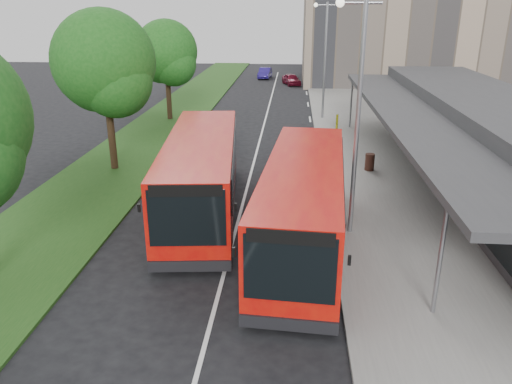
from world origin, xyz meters
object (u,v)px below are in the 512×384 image
(car_near, at_px, (291,79))
(car_far, at_px, (265,73))
(lamp_post_near, at_px, (356,106))
(lamp_post_far, at_px, (324,54))
(bollard, at_px, (337,122))
(litter_bin, at_px, (370,162))
(tree_mid, at_px, (105,68))
(bus_second, at_px, (202,174))
(bus_main, at_px, (303,205))
(tree_far, at_px, (166,56))

(car_near, distance_m, car_far, 5.92)
(lamp_post_near, xyz_separation_m, car_near, (-2.34, 37.32, -4.13))
(lamp_post_far, distance_m, bollard, 5.52)
(litter_bin, bearing_deg, lamp_post_far, 98.12)
(tree_mid, height_order, bus_second, tree_mid)
(bollard, relative_size, car_near, 0.28)
(bus_main, distance_m, bus_second, 4.91)
(tree_mid, distance_m, car_far, 36.03)
(lamp_post_near, bearing_deg, bollard, 87.00)
(lamp_post_near, bearing_deg, bus_main, -149.73)
(lamp_post_far, height_order, bus_second, lamp_post_far)
(bollard, height_order, car_far, car_far)
(lamp_post_far, bearing_deg, bus_main, -94.54)
(tree_mid, height_order, tree_far, tree_mid)
(lamp_post_far, height_order, bus_main, lamp_post_far)
(lamp_post_far, relative_size, car_far, 2.19)
(tree_far, relative_size, lamp_post_far, 0.89)
(lamp_post_far, height_order, car_far, lamp_post_far)
(tree_far, xyz_separation_m, car_near, (8.79, 18.27, -3.99))
(bus_second, distance_m, bollard, 15.92)
(lamp_post_near, distance_m, lamp_post_far, 20.00)
(bus_main, height_order, bollard, bus_main)
(tree_mid, xyz_separation_m, tree_far, (0.00, 12.00, -0.49))
(tree_far, xyz_separation_m, bus_main, (9.46, -20.02, -3.05))
(car_near, relative_size, car_far, 0.95)
(tree_mid, height_order, lamp_post_far, lamp_post_far)
(car_far, bearing_deg, bus_main, -80.37)
(tree_far, height_order, bus_second, tree_far)
(car_far, bearing_deg, bus_second, -85.66)
(car_near, height_order, car_far, car_far)
(bollard, bearing_deg, bus_second, -114.20)
(bus_main, distance_m, car_far, 43.50)
(tree_far, distance_m, lamp_post_near, 22.06)
(car_near, bearing_deg, litter_bin, -99.01)
(bus_main, bearing_deg, bollard, 86.22)
(bollard, bearing_deg, lamp_post_near, -93.00)
(tree_far, bearing_deg, car_far, 76.31)
(lamp_post_near, height_order, lamp_post_far, same)
(bus_main, relative_size, bollard, 11.06)
(tree_far, relative_size, bus_main, 0.66)
(bus_main, xyz_separation_m, bus_second, (-3.99, 2.86, 0.04))
(tree_far, relative_size, bus_second, 0.64)
(tree_far, height_order, lamp_post_near, lamp_post_near)
(car_near, bearing_deg, tree_mid, -123.08)
(tree_mid, bearing_deg, bollard, 37.89)
(bus_main, xyz_separation_m, car_near, (-0.67, 38.29, -0.95))
(tree_mid, height_order, bus_main, tree_mid)
(tree_mid, height_order, bollard, tree_mid)
(bollard, relative_size, car_far, 0.27)
(litter_bin, relative_size, car_near, 0.24)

